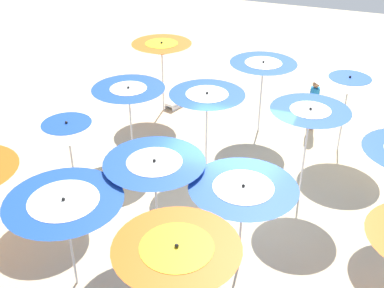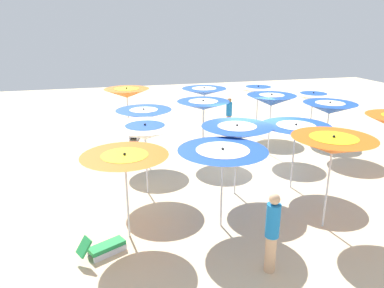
{
  "view_description": "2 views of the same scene",
  "coord_description": "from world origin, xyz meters",
  "views": [
    {
      "loc": [
        -2.71,
        9.3,
        7.73
      ],
      "look_at": [
        1.42,
        -1.16,
        1.1
      ],
      "focal_mm": 45.8,
      "sensor_mm": 36.0,
      "label": 1
    },
    {
      "loc": [
        5.16,
        11.42,
        5.14
      ],
      "look_at": [
        1.89,
        -1.1,
        0.86
      ],
      "focal_mm": 33.99,
      "sensor_mm": 36.0,
      "label": 2
    }
  ],
  "objects": [
    {
      "name": "beach_umbrella_4",
      "position": [
        -3.83,
        -1.04,
        1.92
      ],
      "size": [
        2.13,
        2.13,
        2.19
      ],
      "color": "silver",
      "rests_on": "ground"
    },
    {
      "name": "ground",
      "position": [
        0.0,
        0.0,
        -0.02
      ],
      "size": [
        40.84,
        40.84,
        0.04
      ],
      "primitive_type": "cube",
      "color": "beige"
    },
    {
      "name": "beachgoer_0",
      "position": [
        -1.13,
        -5.3,
        0.86
      ],
      "size": [
        0.3,
        0.3,
        1.66
      ],
      "rotation": [
        0.0,
        0.0,
        0.85
      ],
      "color": "#A3704C",
      "rests_on": "ground"
    },
    {
      "name": "beach_umbrella_3",
      "position": [
        3.91,
        -4.76,
        2.24
      ],
      "size": [
        1.99,
        1.99,
        2.49
      ],
      "color": "silver",
      "rests_on": "ground"
    },
    {
      "name": "lounger_1",
      "position": [
        3.56,
        -5.34,
        0.2
      ],
      "size": [
        0.73,
        1.4,
        0.6
      ],
      "rotation": [
        0.0,
        0.0,
        7.56
      ],
      "color": "silver",
      "rests_on": "ground"
    },
    {
      "name": "beach_umbrella_9",
      "position": [
        -0.77,
        1.63,
        1.97
      ],
      "size": [
        2.19,
        2.19,
        2.19
      ],
      "color": "silver",
      "rests_on": "ground"
    },
    {
      "name": "beach_umbrella_6",
      "position": [
        1.25,
        -1.82,
        2.15
      ],
      "size": [
        2.03,
        2.03,
        2.38
      ],
      "color": "silver",
      "rests_on": "ground"
    },
    {
      "name": "beach_umbrella_14",
      "position": [
        2.25,
        3.32,
        1.94
      ],
      "size": [
        2.28,
        2.28,
        2.21
      ],
      "color": "silver",
      "rests_on": "ground"
    },
    {
      "name": "beach_umbrella_10",
      "position": [
        1.18,
        1.57,
        2.03
      ],
      "size": [
        2.16,
        2.16,
        2.29
      ],
      "color": "silver",
      "rests_on": "ground"
    },
    {
      "name": "beach_umbrella_2",
      "position": [
        0.41,
        -4.51,
        2.18
      ],
      "size": [
        2.05,
        2.05,
        2.4
      ],
      "color": "silver",
      "rests_on": "ground"
    },
    {
      "name": "beach_umbrella_5",
      "position": [
        -1.49,
        -1.55,
        2.26
      ],
      "size": [
        1.95,
        1.95,
        2.54
      ],
      "color": "silver",
      "rests_on": "ground"
    },
    {
      "name": "beach_ball",
      "position": [
        -5.65,
        -4.45,
        0.17
      ],
      "size": [
        0.34,
        0.34,
        0.34
      ],
      "primitive_type": "sphere",
      "color": "white",
      "rests_on": "ground"
    },
    {
      "name": "beach_umbrella_7",
      "position": [
        3.56,
        -1.75,
        1.96
      ],
      "size": [
        2.07,
        2.07,
        2.19
      ],
      "color": "silver",
      "rests_on": "ground"
    },
    {
      "name": "beach_umbrella_0",
      "position": [
        -4.37,
        -3.08,
        1.95
      ],
      "size": [
        2.1,
        2.1,
        2.2
      ],
      "color": "silver",
      "rests_on": "ground"
    },
    {
      "name": "beach_umbrella_15",
      "position": [
        4.66,
        3.22,
        1.99
      ],
      "size": [
        2.1,
        2.1,
        2.26
      ],
      "color": "silver",
      "rests_on": "ground"
    },
    {
      "name": "beach_umbrella_11",
      "position": [
        3.86,
        0.82,
        2.03
      ],
      "size": [
        2.16,
        2.16,
        2.3
      ],
      "color": "silver",
      "rests_on": "ground"
    },
    {
      "name": "beach_umbrella_1",
      "position": [
        -2.15,
        -4.24,
        2.15
      ],
      "size": [
        2.21,
        2.21,
        2.42
      ],
      "color": "silver",
      "rests_on": "ground"
    },
    {
      "name": "beach_umbrella_13",
      "position": [
        -0.38,
        4.04,
        2.28
      ],
      "size": [
        2.07,
        2.07,
        2.54
      ],
      "color": "silver",
      "rests_on": "ground"
    },
    {
      "name": "lounger_0",
      "position": [
        5.32,
        3.85,
        0.2
      ],
      "size": [
        1.16,
        0.8,
        0.6
      ],
      "rotation": [
        0.0,
        0.0,
        3.6
      ],
      "color": "silver",
      "rests_on": "ground"
    },
    {
      "name": "beachgoer_1",
      "position": [
        1.83,
        5.37,
        0.98
      ],
      "size": [
        0.3,
        0.3,
        1.85
      ],
      "rotation": [
        0.0,
        0.0,
        1.86
      ],
      "color": "#D8A87F",
      "rests_on": "ground"
    }
  ]
}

